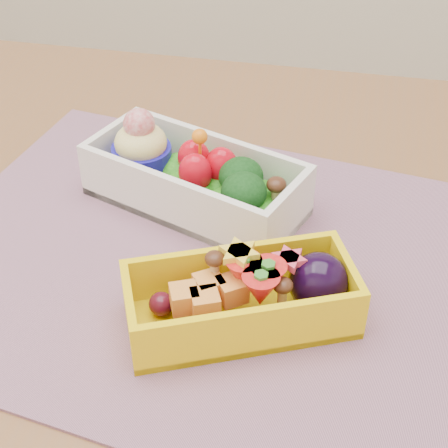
% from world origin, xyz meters
% --- Properties ---
extents(table, '(1.20, 0.80, 0.75)m').
position_xyz_m(table, '(0.00, 0.00, 0.65)').
color(table, brown).
rests_on(table, ground).
extents(placemat, '(0.53, 0.44, 0.00)m').
position_xyz_m(placemat, '(-0.01, 0.01, 0.75)').
color(placemat, '#9F6E84').
rests_on(placemat, table).
extents(bento_white, '(0.21, 0.15, 0.08)m').
position_xyz_m(bento_white, '(-0.05, 0.09, 0.78)').
color(bento_white, white).
rests_on(bento_white, placemat).
extents(bento_yellow, '(0.18, 0.14, 0.06)m').
position_xyz_m(bento_yellow, '(0.03, -0.04, 0.78)').
color(bento_yellow, yellow).
rests_on(bento_yellow, placemat).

